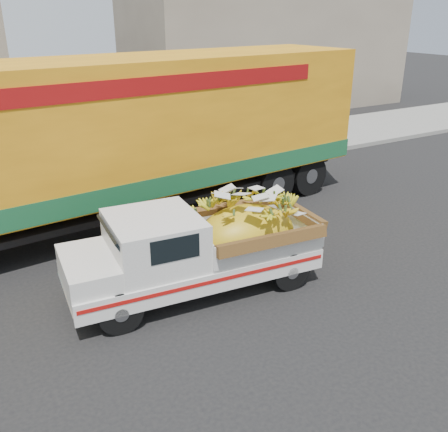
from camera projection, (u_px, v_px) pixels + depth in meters
ground at (79, 306)px, 8.60m from camera, size 100.00×100.00×0.00m
curb at (20, 204)px, 12.95m from camera, size 60.00×0.25×0.15m
sidewalk at (7, 182)px, 14.62m from camera, size 60.00×4.00×0.14m
building_right at (267, 46)px, 25.56m from camera, size 14.00×6.00×6.00m
pickup_truck at (211, 245)px, 8.93m from camera, size 4.59×2.03×1.56m
semi_trailer at (132, 134)px, 11.29m from camera, size 12.04×3.56×3.80m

